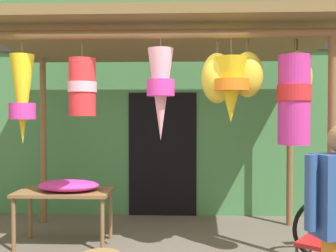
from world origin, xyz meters
The scene contains 5 objects.
shop_facade centered at (0.00, 2.49, 2.25)m, with size 9.64×0.29×4.51m.
market_stall_canopy centered at (0.43, 0.77, 2.32)m, with size 4.20×2.14×2.78m.
display_table centered at (-0.93, 0.85, 0.60)m, with size 1.17×0.62×0.69m.
flower_heap_on_table centered at (-0.85, 0.82, 0.76)m, with size 0.77×0.54×0.14m.
folding_chair centered at (1.91, -0.27, 0.50)m, with size 0.56×0.56×0.84m.
Camera 1 is at (0.57, -4.00, 1.62)m, focal length 41.94 mm.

